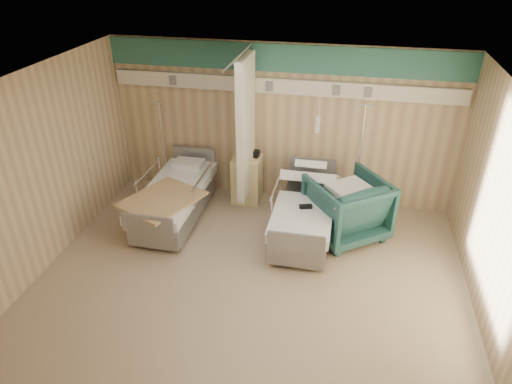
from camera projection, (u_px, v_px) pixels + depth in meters
ground at (250, 280)px, 6.50m from camera, size 6.00×5.00×0.00m
room_walls at (251, 153)px, 5.80m from camera, size 6.04×5.04×2.82m
bed_right at (304, 218)px, 7.34m from camera, size 1.00×2.16×0.63m
bed_left at (175, 203)px, 7.74m from camera, size 1.00×2.16×0.63m
bedside_cabinet at (247, 179)px, 8.26m from camera, size 0.50×0.48×0.85m
visitor_armchair at (347, 207)px, 7.24m from camera, size 1.54×1.54×1.02m
waffle_blanket at (351, 178)px, 6.96m from camera, size 0.81×0.79×0.07m
iv_stand_right at (355, 192)px, 7.88m from camera, size 0.35×0.35×1.99m
iv_stand_left at (167, 175)px, 8.52m from camera, size 0.32×0.32×1.78m
call_remote at (306, 207)px, 6.99m from camera, size 0.22×0.14×0.04m
tan_blanket at (162, 199)px, 7.18m from camera, size 1.33×1.45×0.04m
toiletry_bag at (253, 153)px, 8.08m from camera, size 0.24×0.17×0.12m
white_cup at (240, 151)px, 8.17m from camera, size 0.10×0.10×0.12m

